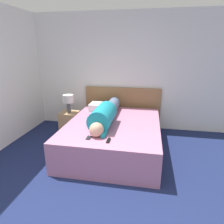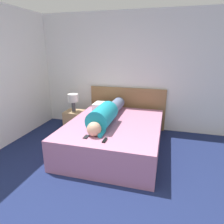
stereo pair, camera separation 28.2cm
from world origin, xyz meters
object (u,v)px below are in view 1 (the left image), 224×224
Objects in this scene: person_lying at (106,114)px; cell_phone at (89,138)px; table_lamp at (68,100)px; tv_remote at (108,140)px; bed at (114,136)px; nightstand at (70,122)px; pillow_near_headboard at (102,107)px.

cell_phone is (-0.10, -0.72, -0.15)m from person_lying.
table_lamp is 1.86m from tv_remote.
table_lamp is 2.65× the size of tv_remote.
bed is 0.45m from person_lying.
table_lamp is 0.23× the size of person_lying.
cell_phone is (0.88, -1.37, -0.20)m from table_lamp.
bed is 1.30m from nightstand.
bed is at bearing 70.99° from cell_phone.
nightstand is 3.52× the size of cell_phone.
pillow_near_headboard reaches higher than nightstand.
person_lying is 0.74m from cell_phone.
pillow_near_headboard is 3.62× the size of tv_remote.
cell_phone is at bearing -57.35° from table_lamp.
person_lying is at bearing 105.34° from tv_remote.
person_lying is 3.19× the size of pillow_near_headboard.
bed is at bearing -62.66° from pillow_near_headboard.
tv_remote reaches higher than bed.
tv_remote is at bearing -8.52° from cell_phone.
tv_remote is 0.32m from cell_phone.
tv_remote is at bearing -73.62° from pillow_near_headboard.
pillow_near_headboard is at bearing 117.34° from bed.
bed is 13.73× the size of tv_remote.
nightstand is at bearing 122.65° from cell_phone.
table_lamp is at bearing -63.43° from nightstand.
tv_remote is (0.44, -1.51, -0.06)m from pillow_near_headboard.
bed is at bearing -29.86° from table_lamp.
table_lamp reaches higher than tv_remote.
person_lying is 13.36× the size of cell_phone.
person_lying is (0.98, -0.65, -0.05)m from table_lamp.
cell_phone is at bearing 171.48° from tv_remote.
pillow_near_headboard reaches higher than cell_phone.
bed is 0.89m from pillow_near_headboard.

